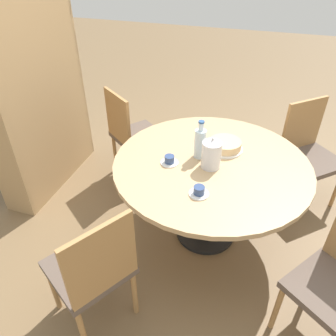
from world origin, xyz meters
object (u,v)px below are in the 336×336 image
Objects in this scene: chair_d at (309,152)px; cake_main at (225,145)px; bookshelf at (39,99)px; chair_b at (93,269)px; chair_a at (132,133)px; cup_b at (199,191)px; coffee_pot at (211,154)px; cup_a at (169,160)px; water_bottle at (200,143)px.

cake_main is at bearing 177.15° from chair_d.
bookshelf is (-0.43, 2.29, 0.36)m from chair_d.
chair_a is at bearing -134.43° from chair_b.
coffee_pot is at bearing -1.36° from cup_b.
cup_b is at bearing -165.53° from chair_d.
chair_b is 0.86m from cup_a.
chair_d reaches higher than cup_b.
cup_b is at bearing -134.35° from cup_a.
bookshelf reaches higher than chair_a.
cake_main is 2.10× the size of cup_a.
cup_a is at bearing 45.65° from cup_b.
bookshelf reaches higher than chair_d.
chair_d is 1.31m from cup_a.
chair_a is at bearing 40.52° from cup_a.
bookshelf is 1.61m from coffee_pot.
cup_b is at bearing -167.29° from water_bottle.
cake_main is at bearing -49.14° from cup_a.
coffee_pot is 0.32m from cup_b.
chair_b is at bearing 141.65° from chair_a.
cup_b is (-0.55, 0.07, -0.01)m from cake_main.
coffee_pot is 1.83× the size of cup_a.
cup_b is (-0.65, -1.56, -0.11)m from bookshelf.
chair_d is at bearing 175.25° from chair_b.
bookshelf is 6.57× the size of cake_main.
bookshelf is at bearing 80.52° from water_bottle.
cup_a is (-0.14, 0.18, -0.09)m from water_bottle.
chair_b is 1.66m from bookshelf.
chair_b is 0.52× the size of bookshelf.
cup_b is (-0.31, 0.01, -0.08)m from coffee_pot.
chair_b is 3.94× the size of coffee_pot.
cup_a is at bearing 177.77° from chair_d.
cake_main is 0.56m from cup_b.
cake_main is at bearing -46.81° from water_bottle.
chair_b is 2.01m from chair_d.
coffee_pot reaches higher than cup_b.
chair_a is at bearing 53.77° from coffee_pot.
chair_d is at bearing 100.76° from bookshelf.
cup_a is at bearing 130.86° from cake_main.
chair_d is 7.21× the size of cup_a.
chair_b reaches higher than cake_main.
water_bottle is at bearing 80.52° from bookshelf.
bookshelf reaches higher than chair_b.
chair_a is 1.51m from chair_b.
chair_d is at bearing -33.63° from cup_b.
coffee_pot is 1.83× the size of cup_b.
chair_b is at bearing 154.09° from cake_main.
cake_main is (1.10, -0.53, 0.26)m from chair_b.
chair_a is 0.86m from bookshelf.
chair_b and chair_d have the same top height.
chair_d is 3.19× the size of water_bottle.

